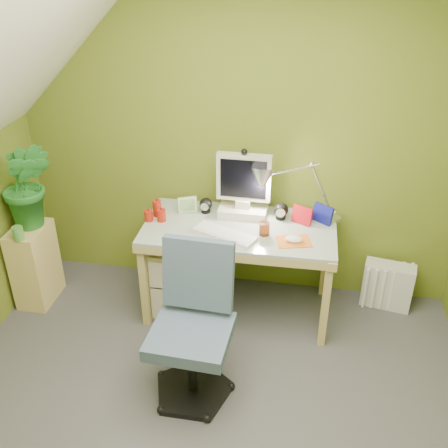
% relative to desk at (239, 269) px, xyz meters
% --- Properties ---
extents(floor, '(3.20, 3.20, 0.01)m').
position_rel_desk_xyz_m(floor, '(-0.07, -1.23, -0.36)').
color(floor, '#47474B').
rests_on(floor, ground).
extents(wall_back, '(3.20, 0.01, 2.40)m').
position_rel_desk_xyz_m(wall_back, '(-0.07, 0.37, 0.85)').
color(wall_back, olive).
rests_on(wall_back, floor).
extents(desk, '(1.33, 0.68, 0.71)m').
position_rel_desk_xyz_m(desk, '(0.00, 0.00, 0.00)').
color(desk, tan).
rests_on(desk, floor).
extents(monitor, '(0.40, 0.23, 0.55)m').
position_rel_desk_xyz_m(monitor, '(-0.00, 0.18, 0.63)').
color(monitor, beige).
rests_on(monitor, desk).
extents(speaker_left, '(0.10, 0.10, 0.11)m').
position_rel_desk_xyz_m(speaker_left, '(-0.27, 0.16, 0.41)').
color(speaker_left, black).
rests_on(speaker_left, desk).
extents(speaker_right, '(0.11, 0.11, 0.12)m').
position_rel_desk_xyz_m(speaker_right, '(0.27, 0.16, 0.42)').
color(speaker_right, black).
rests_on(speaker_right, desk).
extents(keyboard, '(0.45, 0.30, 0.02)m').
position_rel_desk_xyz_m(keyboard, '(-0.08, -0.14, 0.37)').
color(keyboard, white).
rests_on(keyboard, desk).
extents(mousepad, '(0.25, 0.21, 0.01)m').
position_rel_desk_xyz_m(mousepad, '(0.38, -0.14, 0.36)').
color(mousepad, orange).
rests_on(mousepad, desk).
extents(mouse, '(0.12, 0.08, 0.04)m').
position_rel_desk_xyz_m(mouse, '(0.38, -0.14, 0.37)').
color(mouse, white).
rests_on(mouse, mousepad).
extents(amber_tumbler, '(0.08, 0.08, 0.09)m').
position_rel_desk_xyz_m(amber_tumbler, '(0.18, -0.08, 0.40)').
color(amber_tumbler, '#983F16').
rests_on(amber_tumbler, desk).
extents(candle_cluster, '(0.18, 0.17, 0.12)m').
position_rel_desk_xyz_m(candle_cluster, '(-0.60, 0.01, 0.41)').
color(candle_cluster, '#AC1F0E').
rests_on(candle_cluster, desk).
extents(photo_frame_red, '(0.14, 0.08, 0.13)m').
position_rel_desk_xyz_m(photo_frame_red, '(0.42, 0.12, 0.42)').
color(photo_frame_red, '#AD121D').
rests_on(photo_frame_red, desk).
extents(photo_frame_blue, '(0.14, 0.11, 0.13)m').
position_rel_desk_xyz_m(photo_frame_blue, '(0.56, 0.16, 0.42)').
color(photo_frame_blue, navy).
rests_on(photo_frame_blue, desk).
extents(photo_frame_green, '(0.13, 0.08, 0.12)m').
position_rel_desk_xyz_m(photo_frame_green, '(-0.40, 0.14, 0.41)').
color(photo_frame_green, '#B2D492').
rests_on(photo_frame_green, desk).
extents(desk_lamp, '(0.65, 0.39, 0.65)m').
position_rel_desk_xyz_m(desk_lamp, '(0.45, 0.18, 0.68)').
color(desk_lamp, silver).
rests_on(desk_lamp, desk).
extents(side_ledge, '(0.23, 0.36, 0.62)m').
position_rel_desk_xyz_m(side_ledge, '(-1.52, -0.15, -0.04)').
color(side_ledge, '#D7B971').
rests_on(side_ledge, floor).
extents(potted_plant, '(0.40, 0.34, 0.65)m').
position_rel_desk_xyz_m(potted_plant, '(-1.48, -0.10, 0.59)').
color(potted_plant, '#27762B').
rests_on(potted_plant, side_ledge).
extents(green_cup, '(0.09, 0.09, 0.10)m').
position_rel_desk_xyz_m(green_cup, '(-1.50, -0.30, 0.32)').
color(green_cup, '#50953E').
rests_on(green_cup, side_ledge).
extents(task_chair, '(0.54, 0.54, 0.94)m').
position_rel_desk_xyz_m(task_chair, '(-0.15, -0.87, 0.12)').
color(task_chair, '#41536B').
rests_on(task_chair, floor).
extents(radiator, '(0.38, 0.20, 0.36)m').
position_rel_desk_xyz_m(radiator, '(1.09, 0.23, -0.18)').
color(radiator, silver).
rests_on(radiator, floor).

